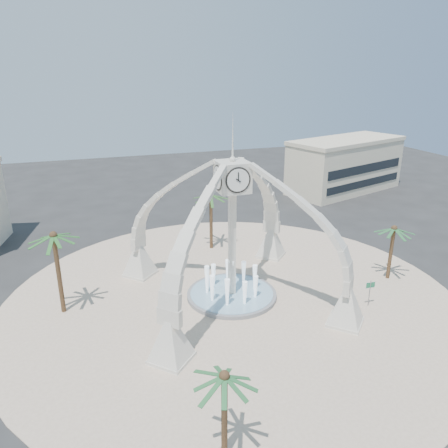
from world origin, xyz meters
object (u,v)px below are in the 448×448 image
object	(u,v)px
palm_east	(394,229)
palm_north	(211,196)
clock_tower	(232,229)
palm_south	(224,377)
palm_west	(53,237)
street_sign	(370,288)
fountain	(232,294)

from	to	relation	value
palm_east	palm_north	xyz separation A→B (m)	(-14.00, 12.81, 1.07)
clock_tower	palm_south	size ratio (longest dim) A/B	3.05
palm_west	street_sign	world-z (taller)	palm_west
palm_east	palm_south	distance (m)	26.22
palm_east	palm_west	distance (m)	30.14
palm_east	palm_west	world-z (taller)	palm_west
palm_south	fountain	bearing A→B (deg)	68.78
palm_west	palm_south	distance (m)	19.95
palm_north	palm_south	distance (m)	28.43
street_sign	fountain	bearing A→B (deg)	156.60
fountain	street_sign	size ratio (longest dim) A/B	3.28
fountain	palm_north	size ratio (longest dim) A/B	1.13
palm_east	street_sign	bearing A→B (deg)	-142.77
palm_west	street_sign	size ratio (longest dim) A/B	3.15
fountain	palm_west	size ratio (longest dim) A/B	1.04
fountain	street_sign	bearing A→B (deg)	-26.91
fountain	clock_tower	bearing A→B (deg)	-90.00
fountain	palm_north	xyz separation A→B (m)	(1.63, 11.31, 5.92)
clock_tower	palm_south	distance (m)	17.21
clock_tower	palm_east	size ratio (longest dim) A/B	3.04
fountain	palm_south	distance (m)	17.84
palm_east	palm_west	xyz separation A→B (m)	(-29.87, 3.69, 1.67)
palm_west	palm_north	size ratio (longest dim) A/B	1.09
palm_south	street_sign	size ratio (longest dim) A/B	2.42
clock_tower	palm_east	world-z (taller)	clock_tower
palm_east	palm_south	bearing A→B (deg)	-146.43
palm_west	street_sign	distance (m)	26.41
fountain	palm_south	size ratio (longest dim) A/B	1.36
palm_east	palm_north	distance (m)	19.01
clock_tower	palm_north	world-z (taller)	clock_tower
fountain	palm_south	world-z (taller)	palm_south
palm_east	palm_west	size ratio (longest dim) A/B	0.77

